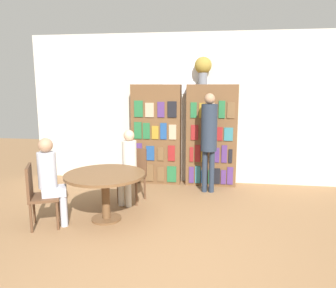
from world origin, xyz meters
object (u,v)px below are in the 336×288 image
Objects in this scene: flower_vase at (203,67)px; seated_reader_left at (128,163)px; seated_reader_right at (51,177)px; bookshelf_right at (211,136)px; reading_table at (105,181)px; chair_near_camera at (38,193)px; chair_left_side at (133,172)px; librarian_standing at (209,133)px; bookshelf_left at (157,135)px.

seated_reader_left is (-1.16, -1.30, -1.61)m from flower_vase.
bookshelf_right is at bearing 112.79° from seated_reader_right.
chair_near_camera is (-0.85, -0.38, -0.09)m from reading_table.
chair_left_side is 0.72× the size of seated_reader_left.
seated_reader_right is (-0.68, -0.30, 0.13)m from reading_table.
bookshelf_right is 1.90m from seated_reader_left.
seated_reader_right is at bearing -130.60° from flower_vase.
chair_near_camera reaches higher than reading_table.
bookshelf_right reaches higher than librarian_standing.
chair_left_side reaches higher than reading_table.
seated_reader_left is (1.00, 1.10, 0.20)m from chair_near_camera.
chair_left_side is 0.27m from seated_reader_left.
librarian_standing is (2.31, 1.90, 0.62)m from chair_near_camera.
flower_vase reaches higher than seated_reader_right.
flower_vase reaches higher than reading_table.
seated_reader_right is at bearing -156.04° from reading_table.
chair_near_camera is at bearing -140.64° from librarian_standing.
bookshelf_right is 3.20m from seated_reader_right.
librarian_standing is at bearing -25.21° from bookshelf_left.
chair_near_camera is (-1.25, -2.40, -0.49)m from bookshelf_left.
seated_reader_left is at bearing 77.96° from reading_table.
chair_left_side is 0.49× the size of librarian_standing.
seated_reader_right is at bearing -133.25° from bookshelf_right.
bookshelf_right reaches higher than chair_left_side.
reading_table is (-1.32, -2.03, -1.72)m from flower_vase.
flower_vase is at bearing 178.52° from bookshelf_right.
bookshelf_left is at bearing -179.69° from flower_vase.
chair_left_side is (-0.21, -1.12, -0.49)m from bookshelf_left.
chair_left_side is at bearing -139.61° from bookshelf_right.
reading_table is 1.31× the size of chair_left_side.
seated_reader_left is (-0.04, -0.18, 0.20)m from chair_left_side.
seated_reader_right is (0.17, 0.07, 0.22)m from chair_near_camera.
seated_reader_right is (-2.19, -2.32, -0.27)m from bookshelf_right.
chair_near_camera is 0.49× the size of librarian_standing.
librarian_standing is at bearing 106.38° from seated_reader_right.
bookshelf_left reaches higher than chair_left_side.
bookshelf_right is 2.22× the size of chair_left_side.
librarian_standing is (-0.04, -0.50, 0.13)m from bookshelf_right.
bookshelf_left is at bearing 131.08° from seated_reader_right.
reading_table is at bearing 90.00° from seated_reader_left.
seated_reader_right is (-0.83, -1.03, 0.02)m from seated_reader_left.
bookshelf_left is 1.18m from librarian_standing.
chair_near_camera is 1.00× the size of chair_left_side.
chair_near_camera is at bearing -117.49° from bookshelf_left.
chair_near_camera is at bearing 63.00° from chair_left_side.
flower_vase reaches higher than bookshelf_left.
seated_reader_right is at bearing -114.97° from bookshelf_left.
librarian_standing is (0.15, -0.51, -1.19)m from flower_vase.
reading_table is 0.94× the size of seated_reader_left.
chair_near_camera is 0.72× the size of seated_reader_left.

